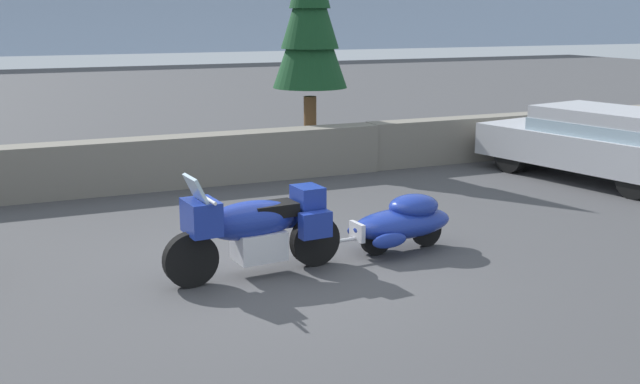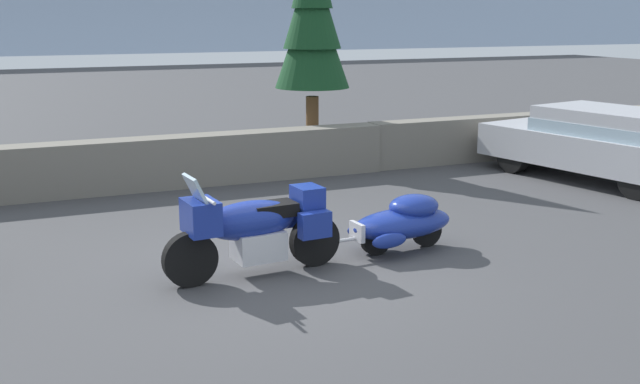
{
  "view_description": "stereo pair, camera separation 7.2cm",
  "coord_description": "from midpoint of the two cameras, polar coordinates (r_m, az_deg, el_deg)",
  "views": [
    {
      "loc": [
        -3.19,
        -8.46,
        3.14
      ],
      "look_at": [
        0.73,
        0.46,
        0.85
      ],
      "focal_mm": 42.53,
      "sensor_mm": 36.0,
      "label": 1
    },
    {
      "loc": [
        -3.13,
        -8.49,
        3.14
      ],
      "look_at": [
        0.73,
        0.46,
        0.85
      ],
      "focal_mm": 42.53,
      "sensor_mm": 36.0,
      "label": 2
    }
  ],
  "objects": [
    {
      "name": "car_shaped_trailer",
      "position": [
        10.32,
        6.05,
        -2.18
      ],
      "size": [
        2.22,
        0.84,
        0.76
      ],
      "color": "black",
      "rests_on": "ground"
    },
    {
      "name": "stone_guard_wall",
      "position": [
        14.38,
        -9.83,
        2.25
      ],
      "size": [
        24.0,
        0.63,
        0.96
      ],
      "color": "slate",
      "rests_on": "ground"
    },
    {
      "name": "pine_tree_tall",
      "position": [
        16.24,
        -0.9,
        13.09
      ],
      "size": [
        1.58,
        1.58,
        4.96
      ],
      "color": "brown",
      "rests_on": "ground"
    },
    {
      "name": "ground_plane",
      "position": [
        9.57,
        -3.11,
        -5.94
      ],
      "size": [
        80.0,
        80.0,
        0.0
      ],
      "primitive_type": "plane",
      "color": "#424244"
    },
    {
      "name": "sedan_at_right_edge",
      "position": [
        15.51,
        20.1,
        3.64
      ],
      "size": [
        2.69,
        4.78,
        1.41
      ],
      "color": "black",
      "rests_on": "ground"
    },
    {
      "name": "touring_motorcycle",
      "position": [
        9.25,
        -5.18,
        -2.62
      ],
      "size": [
        2.31,
        0.85,
        1.33
      ],
      "color": "black",
      "rests_on": "ground"
    }
  ]
}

